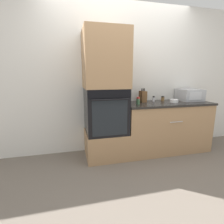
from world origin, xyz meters
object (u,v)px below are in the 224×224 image
Objects in this scene: wall_oven at (106,110)px; knife_block at (143,96)px; microwave at (190,95)px; condiment_jar_far at (138,101)px; condiment_jar_mid at (163,99)px; condiment_jar_near at (154,99)px; bowl at (174,101)px.

knife_block is (0.69, 0.15, 0.18)m from wall_oven.
microwave is 0.90m from knife_block.
condiment_jar_mid is at bearing 21.55° from condiment_jar_far.
condiment_jar_mid is at bearing 8.78° from wall_oven.
knife_block is 0.40m from condiment_jar_mid.
knife_block is at bearing 176.79° from condiment_jar_near.
bowl is (-0.41, -0.15, -0.08)m from microwave.
bowl is 0.23m from condiment_jar_mid.
condiment_jar_far is (-0.37, -0.19, 0.01)m from condiment_jar_near.
condiment_jar_far is (-1.07, -0.16, -0.05)m from microwave.
condiment_jar_near reaches higher than bowl.
condiment_jar_far is at bearing -178.95° from bowl.
bowl is at bearing -32.05° from condiment_jar_near.
knife_block is (-0.90, 0.04, -0.01)m from microwave.
condiment_jar_far is (-0.66, -0.01, 0.03)m from bowl.
microwave is 4.66× the size of condiment_jar_mid.
bowl is (1.18, -0.04, 0.12)m from wall_oven.
condiment_jar_near is at bearing 8.76° from wall_oven.
condiment_jar_mid is at bearing 173.00° from microwave.
bowl is 1.45× the size of condiment_jar_near.
wall_oven reaches higher than condiment_jar_far.
knife_block is 1.67× the size of bowl.
wall_oven is 8.33× the size of condiment_jar_mid.
wall_oven reaches higher than bowl.
wall_oven is at bearing -176.21° from microwave.
microwave reaches higher than condiment_jar_near.
bowl is 0.34m from condiment_jar_near.
microwave is 0.51m from condiment_jar_mid.
microwave is at bearing -7.00° from condiment_jar_mid.
wall_oven reaches higher than microwave.
knife_block is 2.42× the size of condiment_jar_near.
wall_oven is 0.91m from condiment_jar_near.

